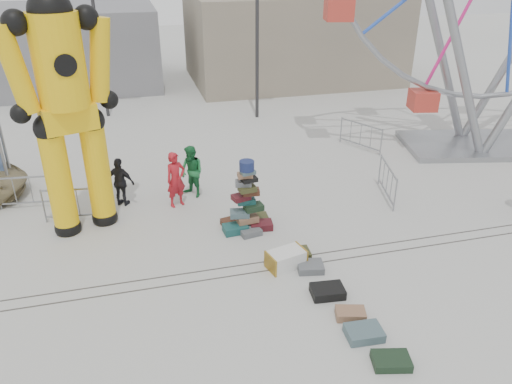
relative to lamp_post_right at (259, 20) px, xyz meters
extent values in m
plane|color=#9E9E99|center=(-3.09, -13.00, -4.48)|extent=(90.00, 90.00, 0.00)
cube|color=#47443F|center=(-3.09, -12.40, -4.48)|extent=(40.00, 0.04, 0.01)
cube|color=#47443F|center=(-3.09, -12.00, -4.48)|extent=(40.00, 0.04, 0.01)
cube|color=gray|center=(3.91, 7.00, -1.98)|extent=(12.00, 8.00, 5.00)
cube|color=gray|center=(-9.09, 9.00, -2.28)|extent=(10.00, 8.00, 4.40)
cylinder|color=#2D2D30|center=(-0.09, 0.00, -0.48)|extent=(0.16, 0.16, 8.00)
cylinder|color=#2D2D30|center=(-7.09, 2.00, -0.48)|extent=(0.16, 0.16, 8.00)
cube|color=#1B5150|center=(-3.45, -10.32, -4.37)|extent=(0.73, 0.53, 0.23)
cube|color=#51151D|center=(-2.66, -10.30, -4.38)|extent=(0.70, 0.53, 0.21)
cube|color=#4C2718|center=(-3.46, -9.88, -4.39)|extent=(0.69, 0.55, 0.19)
cube|color=#3F4120|center=(-2.67, -9.86, -4.38)|extent=(0.65, 0.47, 0.21)
cube|color=slate|center=(-3.05, -10.57, -4.39)|extent=(0.65, 0.50, 0.17)
cube|color=black|center=(-3.07, -9.70, -4.39)|extent=(0.61, 0.44, 0.19)
cube|color=#95694C|center=(-3.06, -10.18, -4.16)|extent=(0.65, 0.48, 0.19)
cube|color=#4C656C|center=(-3.28, -10.16, -3.98)|extent=(0.61, 0.47, 0.17)
cube|color=#1B301D|center=(-2.87, -10.19, -3.80)|extent=(0.59, 0.44, 0.17)
cube|color=#1B5150|center=(-3.06, -10.05, -3.64)|extent=(0.53, 0.37, 0.16)
cube|color=#51151D|center=(-3.22, -10.09, -3.48)|extent=(0.58, 0.47, 0.16)
cube|color=#4C2718|center=(-2.93, -10.13, -3.32)|extent=(0.52, 0.39, 0.16)
cube|color=#3F4120|center=(-3.06, -10.22, -3.18)|extent=(0.53, 0.39, 0.14)
cube|color=slate|center=(-3.15, -10.11, -3.04)|extent=(0.50, 0.39, 0.14)
cube|color=black|center=(-2.99, -10.18, -2.91)|extent=(0.48, 0.36, 0.12)
cube|color=#95694C|center=(-3.10, -10.13, -2.78)|extent=(0.44, 0.31, 0.12)
cube|color=#4C656C|center=(-3.03, -10.20, -2.67)|extent=(0.44, 0.33, 0.10)
cylinder|color=navy|center=(-3.06, -10.18, -2.48)|extent=(0.42, 0.42, 0.28)
sphere|color=black|center=(-8.15, -9.07, -4.33)|extent=(0.75, 0.75, 0.75)
cylinder|color=yellow|center=(-8.15, -9.07, -2.89)|extent=(0.69, 0.69, 3.17)
sphere|color=black|center=(-8.15, -9.07, -1.31)|extent=(0.79, 0.79, 0.79)
sphere|color=black|center=(-7.12, -8.71, -4.33)|extent=(0.75, 0.75, 0.75)
cylinder|color=yellow|center=(-7.12, -8.71, -2.89)|extent=(0.69, 0.69, 3.17)
sphere|color=black|center=(-7.12, -8.71, -1.31)|extent=(0.79, 0.79, 0.79)
cube|color=yellow|center=(-7.63, -8.89, -1.11)|extent=(1.57, 1.20, 0.69)
cylinder|color=yellow|center=(-7.63, -8.89, 0.38)|extent=(1.29, 1.29, 2.38)
sphere|color=black|center=(-7.63, -8.89, 1.57)|extent=(1.09, 1.09, 1.09)
sphere|color=black|center=(-8.43, -9.17, 1.37)|extent=(0.63, 0.63, 0.63)
cylinder|color=yellow|center=(-8.62, -9.23, 0.28)|extent=(0.94, 0.75, 2.23)
sphere|color=black|center=(-8.71, -9.26, -0.81)|extent=(0.52, 0.52, 0.52)
sphere|color=black|center=(-6.84, -8.61, 1.37)|extent=(0.63, 0.63, 0.63)
cylinder|color=yellow|center=(-6.65, -8.55, 0.28)|extent=(0.94, 0.75, 2.23)
sphere|color=black|center=(-6.56, -8.52, -0.81)|extent=(0.52, 0.52, 0.52)
cube|color=gray|center=(7.40, -6.15, -4.37)|extent=(5.92, 4.29, 0.21)
cylinder|color=gray|center=(5.52, -6.73, -0.19)|extent=(3.71, 1.11, 8.69)
cylinder|color=gray|center=(5.93, -4.84, -0.19)|extent=(3.71, 1.11, 8.69)
cube|color=#B73227|center=(7.40, -6.15, -2.87)|extent=(1.15, 1.15, 0.75)
cylinder|color=gray|center=(-10.16, -5.92, -3.02)|extent=(0.10, 0.10, 2.92)
cube|color=silver|center=(-2.55, -12.34, -4.25)|extent=(1.09, 0.79, 0.46)
cube|color=#3F4120|center=(-2.16, -11.98, -4.39)|extent=(0.78, 0.58, 0.19)
cube|color=slate|center=(-1.99, -12.64, -4.39)|extent=(0.74, 0.65, 0.19)
cube|color=black|center=(-1.95, -13.72, -4.37)|extent=(0.83, 0.63, 0.23)
cube|color=#95694C|center=(-1.75, -14.59, -4.38)|extent=(0.75, 0.59, 0.20)
cube|color=#4C656C|center=(-1.73, -15.23, -4.38)|extent=(0.81, 0.62, 0.21)
cube|color=#1B301D|center=(-1.55, -16.09, -4.39)|extent=(0.85, 0.68, 0.18)
imported|color=#A41720|center=(-4.88, -8.21, -3.58)|extent=(0.77, 0.66, 1.80)
imported|color=#1B6D36|center=(-4.30, -7.66, -3.62)|extent=(1.02, 1.07, 1.73)
imported|color=black|center=(-6.57, -7.74, -3.68)|extent=(1.01, 0.81, 1.60)
camera|label=1|loc=(-6.01, -22.54, 3.03)|focal=35.00mm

